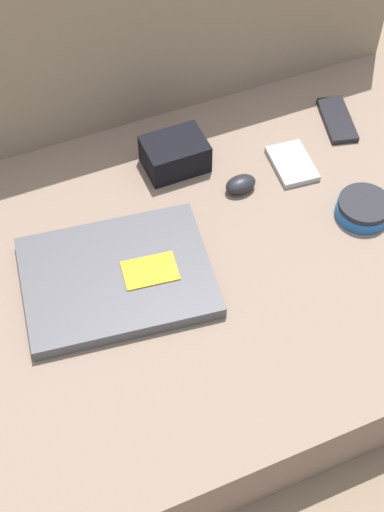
{
  "coord_description": "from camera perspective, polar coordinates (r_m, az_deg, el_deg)",
  "views": [
    {
      "loc": [
        -0.28,
        -0.67,
        1.13
      ],
      "look_at": [
        0.0,
        0.0,
        0.17
      ],
      "focal_mm": 50.0,
      "sensor_mm": 36.0,
      "label": 1
    }
  ],
  "objects": [
    {
      "name": "speaker_puck",
      "position": [
        1.32,
        13.56,
        3.74
      ],
      "size": [
        0.1,
        0.1,
        0.03
      ],
      "color": "#1E569E",
      "rests_on": "couch_seat"
    },
    {
      "name": "phone_black",
      "position": [
        1.49,
        11.55,
        10.63
      ],
      "size": [
        0.08,
        0.14,
        0.01
      ],
      "rotation": [
        0.0,
        0.0,
        -0.25
      ],
      "color": "black",
      "rests_on": "couch_seat"
    },
    {
      "name": "laptop",
      "position": [
        1.2,
        -5.99,
        -1.68
      ],
      "size": [
        0.34,
        0.27,
        0.03
      ],
      "rotation": [
        0.0,
        0.0,
        -0.14
      ],
      "color": "#47474C",
      "rests_on": "couch_seat"
    },
    {
      "name": "couch_seat",
      "position": [
        1.28,
        0.0,
        -2.52
      ],
      "size": [
        1.2,
        0.74,
        0.15
      ],
      "color": "#7A6656",
      "rests_on": "ground_plane"
    },
    {
      "name": "camera_pouch",
      "position": [
        1.35,
        -1.37,
        8.15
      ],
      "size": [
        0.12,
        0.09,
        0.06
      ],
      "color": "black",
      "rests_on": "couch_seat"
    },
    {
      "name": "computer_mouse",
      "position": [
        1.32,
        3.91,
        5.75
      ],
      "size": [
        0.06,
        0.04,
        0.03
      ],
      "rotation": [
        0.0,
        0.0,
        0.06
      ],
      "color": "black",
      "rests_on": "couch_seat"
    },
    {
      "name": "couch_backrest",
      "position": [
        1.46,
        -7.54,
        16.05
      ],
      "size": [
        1.2,
        0.2,
        0.53
      ],
      "color": "#7F705B",
      "rests_on": "ground_plane"
    },
    {
      "name": "phone_silver",
      "position": [
        1.38,
        8.02,
        7.32
      ],
      "size": [
        0.08,
        0.11,
        0.01
      ],
      "rotation": [
        0.0,
        0.0,
        -0.1
      ],
      "color": "#99999E",
      "rests_on": "couch_seat"
    },
    {
      "name": "ground_plane",
      "position": [
        1.35,
        0.0,
        -4.3
      ],
      "size": [
        8.0,
        8.0,
        0.0
      ],
      "primitive_type": "plane",
      "color": "#7A6651"
    }
  ]
}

